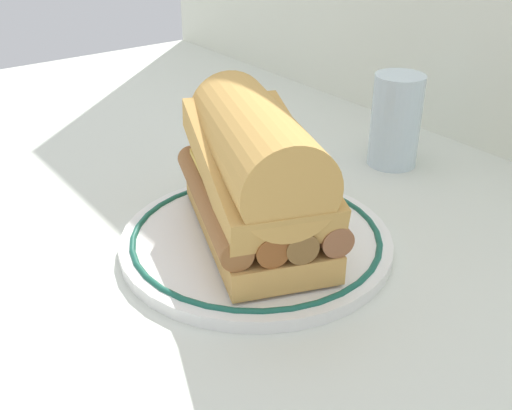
% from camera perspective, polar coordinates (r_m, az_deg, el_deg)
% --- Properties ---
extents(ground_plane, '(1.50, 1.50, 0.00)m').
position_cam_1_polar(ground_plane, '(0.61, -0.29, -2.88)').
color(ground_plane, silver).
extents(plate, '(0.26, 0.26, 0.01)m').
position_cam_1_polar(plate, '(0.59, 0.00, -3.21)').
color(plate, white).
rests_on(plate, ground_plane).
extents(sausage_sandwich, '(0.22, 0.17, 0.13)m').
position_cam_1_polar(sausage_sandwich, '(0.55, 0.00, 3.04)').
color(sausage_sandwich, tan).
rests_on(sausage_sandwich, plate).
extents(drinking_glass, '(0.06, 0.06, 0.11)m').
position_cam_1_polar(drinking_glass, '(0.76, 12.78, 7.11)').
color(drinking_glass, silver).
rests_on(drinking_glass, ground_plane).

